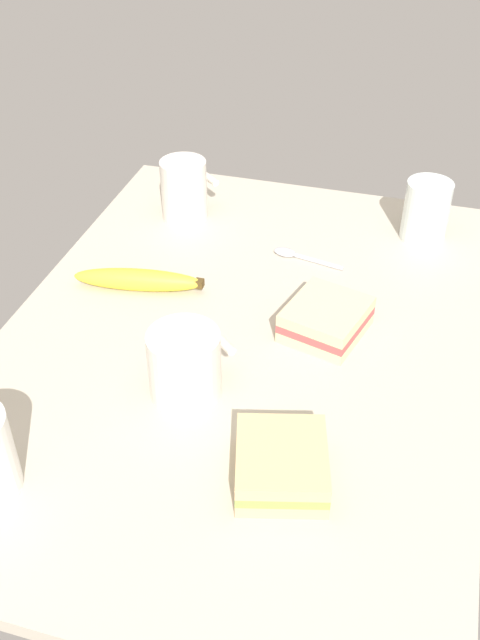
{
  "coord_description": "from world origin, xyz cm",
  "views": [
    {
      "loc": [
        72.76,
        20.79,
        64.2
      ],
      "look_at": [
        0.0,
        0.0,
        5.0
      ],
      "focal_mm": 40.78,
      "sensor_mm": 36.0,
      "label": 1
    }
  ],
  "objects_px": {
    "glass_of_milk": "(426,213)",
    "banana": "(138,280)",
    "sandwich_main": "(326,319)",
    "coffee_mug_black": "(185,364)",
    "coffee_mug_milky": "(184,189)",
    "spoon": "(297,255)",
    "sandwich_side": "(281,464)"
  },
  "relations": [
    {
      "from": "sandwich_side",
      "to": "spoon",
      "type": "height_order",
      "value": "sandwich_side"
    },
    {
      "from": "coffee_mug_milky",
      "to": "sandwich_side",
      "type": "xyz_separation_m",
      "value": [
        0.51,
        0.29,
        -0.03
      ]
    },
    {
      "from": "glass_of_milk",
      "to": "spoon",
      "type": "bearing_deg",
      "value": -57.52
    },
    {
      "from": "coffee_mug_black",
      "to": "glass_of_milk",
      "type": "distance_m",
      "value": 0.51
    },
    {
      "from": "sandwich_main",
      "to": "spoon",
      "type": "height_order",
      "value": "sandwich_main"
    },
    {
      "from": "spoon",
      "to": "coffee_mug_milky",
      "type": "bearing_deg",
      "value": -109.03
    },
    {
      "from": "coffee_mug_milky",
      "to": "banana",
      "type": "distance_m",
      "value": 0.22
    },
    {
      "from": "coffee_mug_milky",
      "to": "sandwich_side",
      "type": "distance_m",
      "value": 0.58
    },
    {
      "from": "sandwich_main",
      "to": "sandwich_side",
      "type": "bearing_deg",
      "value": 0.16
    },
    {
      "from": "sandwich_side",
      "to": "banana",
      "type": "bearing_deg",
      "value": -135.46
    },
    {
      "from": "coffee_mug_black",
      "to": "sandwich_main",
      "type": "bearing_deg",
      "value": 138.66
    },
    {
      "from": "coffee_mug_milky",
      "to": "sandwich_main",
      "type": "xyz_separation_m",
      "value": [
        0.24,
        0.29,
        -0.03
      ]
    },
    {
      "from": "banana",
      "to": "spoon",
      "type": "xyz_separation_m",
      "value": [
        -0.15,
        0.2,
        -0.01
      ]
    },
    {
      "from": "sandwich_side",
      "to": "sandwich_main",
      "type": "bearing_deg",
      "value": -179.84
    },
    {
      "from": "glass_of_milk",
      "to": "banana",
      "type": "bearing_deg",
      "value": -55.84
    },
    {
      "from": "sandwich_side",
      "to": "glass_of_milk",
      "type": "height_order",
      "value": "glass_of_milk"
    },
    {
      "from": "coffee_mug_milky",
      "to": "sandwich_main",
      "type": "height_order",
      "value": "coffee_mug_milky"
    },
    {
      "from": "banana",
      "to": "sandwich_main",
      "type": "bearing_deg",
      "value": 84.97
    },
    {
      "from": "glass_of_milk",
      "to": "banana",
      "type": "xyz_separation_m",
      "value": [
        0.26,
        -0.39,
        -0.03
      ]
    },
    {
      "from": "coffee_mug_black",
      "to": "sandwich_side",
      "type": "distance_m",
      "value": 0.18
    },
    {
      "from": "sandwich_side",
      "to": "glass_of_milk",
      "type": "bearing_deg",
      "value": 169.19
    },
    {
      "from": "sandwich_main",
      "to": "spoon",
      "type": "relative_size",
      "value": 1.1
    },
    {
      "from": "coffee_mug_milky",
      "to": "spoon",
      "type": "xyz_separation_m",
      "value": [
        0.07,
        0.21,
        -0.05
      ]
    },
    {
      "from": "coffee_mug_milky",
      "to": "spoon",
      "type": "height_order",
      "value": "coffee_mug_milky"
    },
    {
      "from": "coffee_mug_milky",
      "to": "sandwich_main",
      "type": "distance_m",
      "value": 0.38
    },
    {
      "from": "coffee_mug_black",
      "to": "sandwich_side",
      "type": "bearing_deg",
      "value": 55.1
    },
    {
      "from": "glass_of_milk",
      "to": "banana",
      "type": "distance_m",
      "value": 0.47
    },
    {
      "from": "glass_of_milk",
      "to": "banana",
      "type": "relative_size",
      "value": 0.5
    },
    {
      "from": "coffee_mug_milky",
      "to": "banana",
      "type": "height_order",
      "value": "coffee_mug_milky"
    },
    {
      "from": "sandwich_side",
      "to": "banana",
      "type": "height_order",
      "value": "sandwich_side"
    },
    {
      "from": "sandwich_side",
      "to": "spoon",
      "type": "distance_m",
      "value": 0.44
    },
    {
      "from": "sandwich_main",
      "to": "banana",
      "type": "height_order",
      "value": "sandwich_main"
    }
  ]
}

